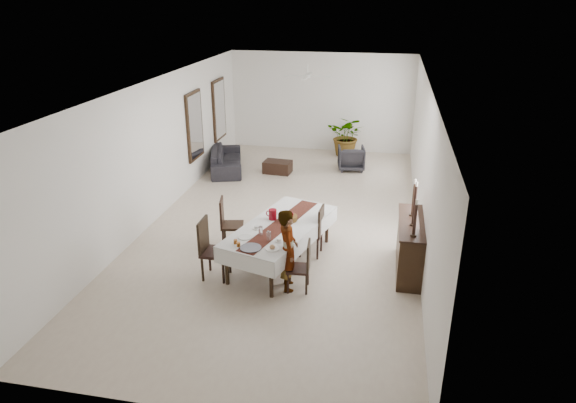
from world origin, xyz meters
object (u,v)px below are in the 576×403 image
(woman, at_px, (288,250))
(sideboard_body, at_px, (410,247))
(dining_table_top, at_px, (281,227))
(red_pitcher, at_px, (273,214))
(sofa, at_px, (226,159))

(woman, bearing_deg, sideboard_body, -79.69)
(dining_table_top, distance_m, woman, 0.97)
(dining_table_top, bearing_deg, red_pitcher, 149.04)
(woman, distance_m, sofa, 6.91)
(sofa, bearing_deg, red_pitcher, -169.84)
(sideboard_body, bearing_deg, woman, -154.10)
(dining_table_top, xyz_separation_m, sideboard_body, (2.48, 0.13, -0.26))
(dining_table_top, bearing_deg, sofa, 134.37)
(red_pitcher, xyz_separation_m, sideboard_body, (2.68, -0.10, -0.41))
(sofa, bearing_deg, dining_table_top, -169.05)
(sideboard_body, bearing_deg, sofa, 135.75)
(dining_table_top, distance_m, red_pitcher, 0.34)
(dining_table_top, distance_m, sideboard_body, 2.49)
(dining_table_top, relative_size, red_pitcher, 12.00)
(woman, bearing_deg, red_pitcher, 9.35)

